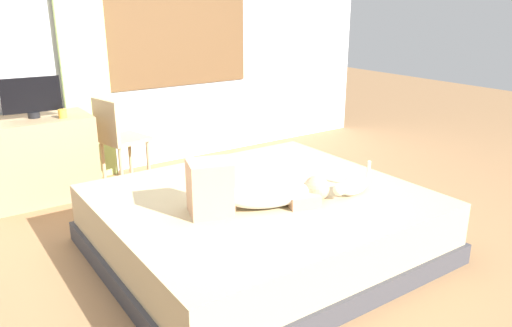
{
  "coord_description": "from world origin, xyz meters",
  "views": [
    {
      "loc": [
        -1.7,
        -2.51,
        1.71
      ],
      "look_at": [
        0.24,
        0.29,
        0.59
      ],
      "focal_mm": 34.83,
      "sensor_mm": 36.0,
      "label": 1
    }
  ],
  "objects_px": {
    "cat": "(353,186)",
    "desk": "(40,158)",
    "person_lying": "(253,191)",
    "cup": "(63,114)",
    "bed": "(261,223)",
    "tv_monitor": "(31,97)",
    "chair_by_desk": "(117,136)"
  },
  "relations": [
    {
      "from": "chair_by_desk",
      "to": "desk",
      "type": "bearing_deg",
      "value": 168.31
    },
    {
      "from": "bed",
      "to": "chair_by_desk",
      "type": "relative_size",
      "value": 2.48
    },
    {
      "from": "desk",
      "to": "tv_monitor",
      "type": "relative_size",
      "value": 1.87
    },
    {
      "from": "person_lying",
      "to": "cat",
      "type": "height_order",
      "value": "person_lying"
    },
    {
      "from": "bed",
      "to": "chair_by_desk",
      "type": "height_order",
      "value": "chair_by_desk"
    },
    {
      "from": "cat",
      "to": "chair_by_desk",
      "type": "distance_m",
      "value": 2.35
    },
    {
      "from": "cat",
      "to": "desk",
      "type": "xyz_separation_m",
      "value": [
        -1.54,
        2.32,
        -0.13
      ]
    },
    {
      "from": "tv_monitor",
      "to": "chair_by_desk",
      "type": "height_order",
      "value": "tv_monitor"
    },
    {
      "from": "chair_by_desk",
      "to": "cat",
      "type": "bearing_deg",
      "value": -68.38
    },
    {
      "from": "tv_monitor",
      "to": "cup",
      "type": "xyz_separation_m",
      "value": [
        0.2,
        -0.15,
        -0.14
      ]
    },
    {
      "from": "desk",
      "to": "cup",
      "type": "distance_m",
      "value": 0.48
    },
    {
      "from": "bed",
      "to": "cup",
      "type": "bearing_deg",
      "value": 114.52
    },
    {
      "from": "cup",
      "to": "bed",
      "type": "bearing_deg",
      "value": -65.48
    },
    {
      "from": "cup",
      "to": "desk",
      "type": "bearing_deg",
      "value": 144.06
    },
    {
      "from": "person_lying",
      "to": "desk",
      "type": "bearing_deg",
      "value": 112.01
    },
    {
      "from": "bed",
      "to": "person_lying",
      "type": "relative_size",
      "value": 2.29
    },
    {
      "from": "person_lying",
      "to": "cat",
      "type": "xyz_separation_m",
      "value": [
        0.68,
        -0.2,
        -0.05
      ]
    },
    {
      "from": "tv_monitor",
      "to": "chair_by_desk",
      "type": "distance_m",
      "value": 0.8
    },
    {
      "from": "person_lying",
      "to": "chair_by_desk",
      "type": "height_order",
      "value": "chair_by_desk"
    },
    {
      "from": "desk",
      "to": "chair_by_desk",
      "type": "distance_m",
      "value": 0.7
    },
    {
      "from": "cat",
      "to": "cup",
      "type": "xyz_separation_m",
      "value": [
        -1.33,
        2.17,
        0.27
      ]
    },
    {
      "from": "cat",
      "to": "desk",
      "type": "relative_size",
      "value": 0.4
    },
    {
      "from": "desk",
      "to": "person_lying",
      "type": "bearing_deg",
      "value": -67.99
    },
    {
      "from": "tv_monitor",
      "to": "chair_by_desk",
      "type": "bearing_deg",
      "value": -11.78
    },
    {
      "from": "cat",
      "to": "desk",
      "type": "height_order",
      "value": "desk"
    },
    {
      "from": "tv_monitor",
      "to": "cup",
      "type": "height_order",
      "value": "tv_monitor"
    },
    {
      "from": "tv_monitor",
      "to": "chair_by_desk",
      "type": "relative_size",
      "value": 0.56
    },
    {
      "from": "cat",
      "to": "cup",
      "type": "bearing_deg",
      "value": 121.46
    },
    {
      "from": "tv_monitor",
      "to": "person_lying",
      "type": "bearing_deg",
      "value": -68.11
    },
    {
      "from": "person_lying",
      "to": "tv_monitor",
      "type": "bearing_deg",
      "value": 111.89
    },
    {
      "from": "chair_by_desk",
      "to": "person_lying",
      "type": "bearing_deg",
      "value": -84.64
    },
    {
      "from": "tv_monitor",
      "to": "desk",
      "type": "bearing_deg",
      "value": 180.0
    }
  ]
}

